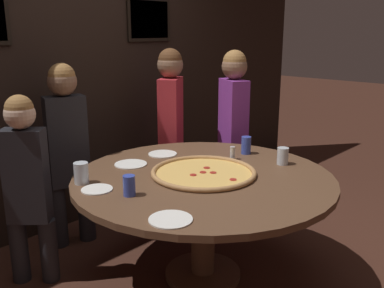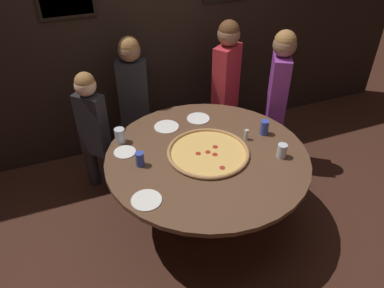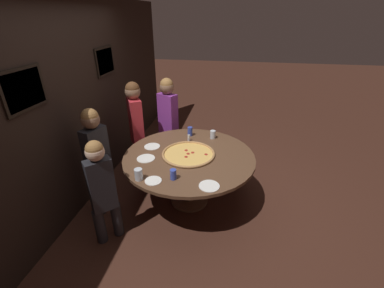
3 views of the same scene
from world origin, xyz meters
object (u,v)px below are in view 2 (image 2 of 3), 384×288
object	(u,v)px
drink_cup_near_left	(282,151)
diner_side_right	(277,93)
white_plate_right_side	(166,127)
diner_side_left	(134,96)
diner_centre_back	(93,127)
diner_far_right	(226,82)
drink_cup_centre_back	(120,136)
white_plate_far_back	(198,119)
drink_cup_by_shaker	(264,127)
dining_table	(207,166)
condiment_shaker	(246,135)
white_plate_beside_cup	(125,152)
white_plate_left_side	(146,200)
drink_cup_far_right	(140,159)
giant_pizza	(208,152)

from	to	relation	value
drink_cup_near_left	diner_side_right	size ratio (longest dim) A/B	0.08
white_plate_right_side	diner_side_left	world-z (taller)	diner_side_left
diner_centre_back	diner_far_right	world-z (taller)	diner_far_right
drink_cup_centre_back	white_plate_far_back	size ratio (longest dim) A/B	0.62
drink_cup_by_shaker	white_plate_right_side	xyz separation A→B (m)	(-0.78, 0.42, -0.06)
diner_side_left	diner_side_right	bearing A→B (deg)	175.22
dining_table	condiment_shaker	xyz separation A→B (m)	(0.41, 0.08, 0.17)
drink_cup_by_shaker	diner_centre_back	size ratio (longest dim) A/B	0.10
drink_cup_near_left	white_plate_beside_cup	xyz separation A→B (m)	(-1.19, 0.53, -0.06)
white_plate_beside_cup	white_plate_left_side	world-z (taller)	same
drink_cup_by_shaker	white_plate_left_side	bearing A→B (deg)	-160.52
drink_cup_near_left	diner_side_left	xyz separation A→B (m)	(-0.90, 1.34, 0.01)
drink_cup_near_left	drink_cup_by_shaker	size ratio (longest dim) A/B	0.90
drink_cup_far_right	white_plate_left_side	bearing A→B (deg)	-99.34
white_plate_far_back	diner_side_right	distance (m)	0.87
drink_cup_far_right	white_plate_right_side	xyz separation A→B (m)	(0.37, 0.45, -0.06)
drink_cup_far_right	drink_cup_by_shaker	xyz separation A→B (m)	(1.15, 0.02, 0.01)
white_plate_right_side	condiment_shaker	distance (m)	0.74
drink_cup_far_right	white_plate_beside_cup	xyz separation A→B (m)	(-0.08, 0.21, -0.06)
giant_pizza	diner_centre_back	xyz separation A→B (m)	(-0.83, 0.79, -0.03)
drink_cup_centre_back	diner_centre_back	world-z (taller)	diner_centre_back
drink_cup_by_shaker	diner_side_left	size ratio (longest dim) A/B	0.09
white_plate_beside_cup	diner_far_right	world-z (taller)	diner_far_right
dining_table	drink_cup_by_shaker	world-z (taller)	drink_cup_by_shaker
diner_centre_back	diner_far_right	bearing A→B (deg)	-128.40
drink_cup_by_shaker	diner_centre_back	xyz separation A→B (m)	(-1.41, 0.70, -0.08)
drink_cup_centre_back	white_plate_far_back	distance (m)	0.78
drink_cup_by_shaker	diner_side_right	xyz separation A→B (m)	(0.41, 0.44, 0.04)
drink_cup_near_left	drink_cup_centre_back	bearing A→B (deg)	149.63
white_plate_far_back	diner_far_right	distance (m)	0.64
dining_table	white_plate_beside_cup	distance (m)	0.70
drink_cup_by_shaker	white_plate_beside_cup	xyz separation A→B (m)	(-1.23, 0.19, -0.06)
dining_table	diner_far_right	world-z (taller)	diner_far_right
condiment_shaker	giant_pizza	bearing A→B (deg)	-170.13
white_plate_far_back	white_plate_beside_cup	bearing A→B (deg)	-161.29
white_plate_right_side	diner_side_left	xyz separation A→B (m)	(-0.16, 0.57, 0.07)
drink_cup_near_left	white_plate_beside_cup	size ratio (longest dim) A/B	0.65
giant_pizza	drink_cup_by_shaker	size ratio (longest dim) A/B	5.18
white_plate_right_side	condiment_shaker	xyz separation A→B (m)	(0.59, -0.44, 0.05)
drink_cup_near_left	drink_cup_far_right	bearing A→B (deg)	163.77
dining_table	diner_side_left	xyz separation A→B (m)	(-0.34, 1.09, 0.19)
giant_pizza	diner_centre_back	distance (m)	1.14
dining_table	white_plate_left_side	xyz separation A→B (m)	(-0.62, -0.33, 0.12)
giant_pizza	drink_cup_near_left	distance (m)	0.61
white_plate_beside_cup	white_plate_right_side	world-z (taller)	same
drink_cup_far_right	drink_cup_near_left	xyz separation A→B (m)	(1.11, -0.32, 0.00)
white_plate_beside_cup	white_plate_right_side	distance (m)	0.51
dining_table	white_plate_right_side	world-z (taller)	white_plate_right_side
drink_cup_far_right	drink_cup_centre_back	bearing A→B (deg)	101.51
giant_pizza	drink_cup_centre_back	size ratio (longest dim) A/B	5.20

